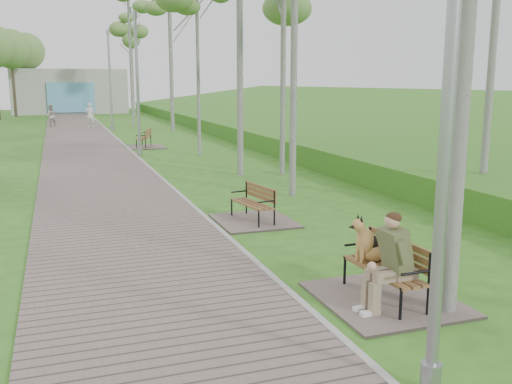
# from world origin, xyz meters

# --- Properties ---
(ground) EXTENTS (120.00, 120.00, 0.00)m
(ground) POSITION_xyz_m (0.00, 0.00, 0.00)
(ground) COLOR #325D1F
(ground) RESTS_ON ground
(walkway) EXTENTS (3.50, 67.00, 0.04)m
(walkway) POSITION_xyz_m (-1.75, 21.50, 0.02)
(walkway) COLOR #6F5E5A
(walkway) RESTS_ON ground
(kerb) EXTENTS (0.10, 67.00, 0.05)m
(kerb) POSITION_xyz_m (0.00, 21.50, 0.03)
(kerb) COLOR #999993
(kerb) RESTS_ON ground
(embankment) EXTENTS (14.00, 70.00, 1.60)m
(embankment) POSITION_xyz_m (12.00, 20.00, 0.00)
(embankment) COLOR #4B9428
(embankment) RESTS_ON ground
(building_north) EXTENTS (10.00, 5.20, 4.00)m
(building_north) POSITION_xyz_m (-1.50, 50.97, 1.99)
(building_north) COLOR #9E9E99
(building_north) RESTS_ON ground
(bench_main) EXTENTS (1.73, 1.92, 1.50)m
(bench_main) POSITION_xyz_m (1.03, 1.04, 0.42)
(bench_main) COLOR #6F5E5A
(bench_main) RESTS_ON ground
(bench_second) EXTENTS (1.55, 1.72, 0.95)m
(bench_second) POSITION_xyz_m (0.86, 5.81, 0.17)
(bench_second) COLOR #6F5E5A
(bench_second) RESTS_ON ground
(bench_third) EXTENTS (1.67, 1.86, 1.03)m
(bench_third) POSITION_xyz_m (0.75, 20.40, 0.19)
(bench_third) COLOR #6F5E5A
(bench_third) RESTS_ON ground
(lamp_post_near) EXTENTS (0.20, 0.20, 5.16)m
(lamp_post_near) POSITION_xyz_m (0.28, -1.06, 2.41)
(lamp_post_near) COLOR gray
(lamp_post_near) RESTS_ON ground
(lamp_post_second) EXTENTS (0.21, 0.21, 5.54)m
(lamp_post_second) POSITION_xyz_m (0.18, 17.64, 2.59)
(lamp_post_second) COLOR gray
(lamp_post_second) RESTS_ON ground
(lamp_post_third) EXTENTS (0.22, 0.22, 5.81)m
(lamp_post_third) POSITION_xyz_m (0.23, 29.57, 2.71)
(lamp_post_third) COLOR gray
(lamp_post_third) RESTS_ON ground
(pedestrian_near) EXTENTS (0.62, 0.45, 1.57)m
(pedestrian_near) POSITION_xyz_m (-0.82, 33.01, 0.79)
(pedestrian_near) COLOR silver
(pedestrian_near) RESTS_ON ground
(pedestrian_far) EXTENTS (0.81, 0.69, 1.45)m
(pedestrian_far) POSITION_xyz_m (-3.20, 33.92, 0.73)
(pedestrian_far) COLOR #9C9288
(pedestrian_far) RESTS_ON ground
(birch_far_a) EXTENTS (2.97, 2.97, 9.52)m
(birch_far_a) POSITION_xyz_m (3.62, 28.42, 7.47)
(birch_far_a) COLOR silver
(birch_far_a) RESTS_ON ground
(birch_far_b) EXTENTS (2.59, 2.59, 9.67)m
(birch_far_b) POSITION_xyz_m (1.92, 33.25, 7.59)
(birch_far_b) COLOR silver
(birch_far_b) RESTS_ON ground
(birch_distant_a) EXTENTS (2.45, 2.45, 9.11)m
(birch_distant_a) POSITION_xyz_m (3.25, 42.82, 7.15)
(birch_distant_a) COLOR silver
(birch_distant_a) RESTS_ON ground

